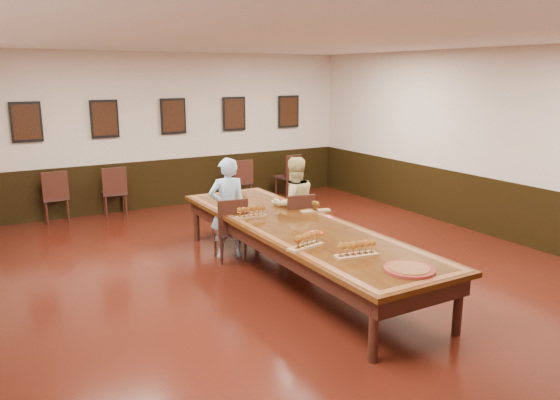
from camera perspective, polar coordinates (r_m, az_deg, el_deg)
floor at (r=7.69m, az=1.89°, el=-8.09°), size 8.00×10.00×0.02m
ceiling at (r=7.18m, az=2.09°, el=16.62°), size 8.00×10.00×0.02m
wall_back at (r=11.78m, az=-11.15°, el=7.16°), size 8.00×0.02×3.20m
wall_right at (r=9.97m, az=22.03°, el=5.42°), size 0.02×10.00×3.20m
chair_man at (r=8.28m, az=-5.27°, el=-2.96°), size 0.53×0.56×0.97m
chair_woman at (r=8.58m, az=1.70°, el=-2.36°), size 0.53×0.56×0.96m
spare_chair_a at (r=11.23m, az=-22.56°, el=0.41°), size 0.50×0.54×0.99m
spare_chair_b at (r=11.33m, az=-16.97°, el=0.94°), size 0.51×0.55×0.99m
spare_chair_c at (r=12.02m, az=-4.22°, el=2.06°), size 0.46×0.50×0.95m
spare_chair_d at (r=12.53m, az=0.79°, el=2.61°), size 0.55×0.58×0.98m
person_man at (r=8.30m, az=-5.51°, el=-0.85°), size 0.62×0.46×1.55m
person_woman at (r=8.61m, az=1.45°, el=-0.45°), size 0.83×0.70×1.50m
pink_phone at (r=7.87m, az=5.15°, el=-1.77°), size 0.09×0.15×0.01m
wainscoting at (r=7.52m, az=1.92°, el=-4.46°), size 8.00×10.00×1.00m
conference_table at (r=7.48m, az=1.92°, el=-3.65°), size 1.40×5.00×0.76m
posters at (r=11.68m, az=-11.09°, el=8.59°), size 6.14×0.04×0.74m
flight_a at (r=7.81m, az=-3.01°, el=-1.29°), size 0.47×0.18×0.17m
flight_b at (r=8.13m, az=3.73°, el=-0.73°), size 0.47×0.24×0.17m
flight_c at (r=6.46m, az=2.73°, el=-4.31°), size 0.51×0.26×0.18m
flight_d at (r=6.20m, az=8.00°, el=-5.15°), size 0.52×0.23×0.19m
red_plate_grp at (r=7.04m, az=3.67°, el=-3.48°), size 0.22×0.22×0.03m
carved_platter at (r=5.89m, az=13.36°, el=-7.08°), size 0.59×0.59×0.04m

